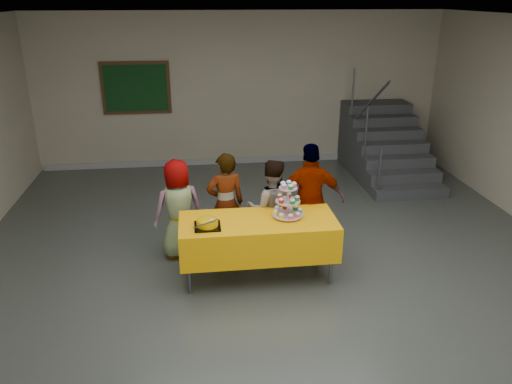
# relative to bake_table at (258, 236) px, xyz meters

# --- Properties ---
(room_shell) EXTENTS (10.00, 10.04, 3.02)m
(room_shell) POSITION_rel_bake_table_xyz_m (0.23, -0.48, 1.57)
(room_shell) COLOR #4C514C
(room_shell) RESTS_ON ground
(bake_table) EXTENTS (1.88, 0.78, 0.77)m
(bake_table) POSITION_rel_bake_table_xyz_m (0.00, 0.00, 0.00)
(bake_table) COLOR #595960
(bake_table) RESTS_ON ground
(cupcake_stand) EXTENTS (0.38, 0.38, 0.44)m
(cupcake_stand) POSITION_rel_bake_table_xyz_m (0.37, 0.06, 0.39)
(cupcake_stand) COLOR silver
(cupcake_stand) RESTS_ON bake_table
(bear_cake) EXTENTS (0.32, 0.36, 0.12)m
(bear_cake) POSITION_rel_bake_table_xyz_m (-0.61, -0.12, 0.27)
(bear_cake) COLOR black
(bear_cake) RESTS_ON bake_table
(schoolchild_a) EXTENTS (0.75, 0.60, 1.33)m
(schoolchild_a) POSITION_rel_bake_table_xyz_m (-0.96, 0.70, 0.11)
(schoolchild_a) COLOR slate
(schoolchild_a) RESTS_ON ground
(schoolchild_b) EXTENTS (0.56, 0.42, 1.40)m
(schoolchild_b) POSITION_rel_bake_table_xyz_m (-0.34, 0.71, 0.14)
(schoolchild_b) COLOR slate
(schoolchild_b) RESTS_ON ground
(schoolchild_c) EXTENTS (0.69, 0.55, 1.34)m
(schoolchild_c) POSITION_rel_bake_table_xyz_m (0.24, 0.54, 0.11)
(schoolchild_c) COLOR slate
(schoolchild_c) RESTS_ON ground
(schoolchild_d) EXTENTS (0.92, 0.43, 1.53)m
(schoolchild_d) POSITION_rel_bake_table_xyz_m (0.76, 0.53, 0.21)
(schoolchild_d) COLOR slate
(schoolchild_d) RESTS_ON ground
(staircase) EXTENTS (1.30, 2.40, 2.04)m
(staircase) POSITION_rel_bake_table_xyz_m (2.93, 3.63, -0.07)
(staircase) COLOR #424447
(staircase) RESTS_ON ground
(noticeboard) EXTENTS (1.30, 0.05, 1.00)m
(noticeboard) POSITION_rel_bake_table_xyz_m (-1.78, 4.46, 1.04)
(noticeboard) COLOR #472B16
(noticeboard) RESTS_ON ground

